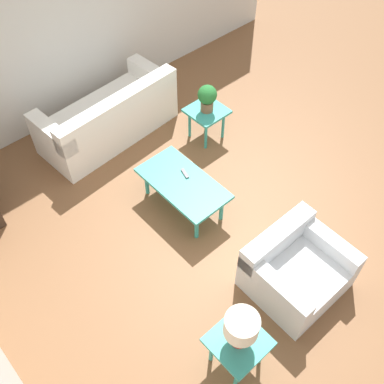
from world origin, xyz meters
The scene contains 10 objects.
ground_plane centered at (0.00, 0.00, 0.00)m, with size 14.00×14.00×0.00m, color brown.
wall_right centered at (3.06, 0.00, 1.35)m, with size 0.12×7.20×2.70m.
sofa centered at (2.18, 0.33, 0.31)m, with size 0.97×1.99×0.81m.
armchair centered at (-1.10, 0.27, 0.27)m, with size 0.89×0.98×0.67m.
coffee_table centered at (0.51, 0.43, 0.39)m, with size 1.13×0.61×0.44m.
side_table_plant centered at (1.25, -0.66, 0.41)m, with size 0.50×0.50×0.48m.
side_table_lamp centered at (-1.29, 1.35, 0.41)m, with size 0.50×0.50×0.48m.
potted_plant centered at (1.25, -0.66, 0.71)m, with size 0.26×0.26×0.39m.
table_lamp centered at (-1.29, 1.35, 0.77)m, with size 0.31×0.31×0.43m.
remote_control centered at (0.59, 0.32, 0.45)m, with size 0.16×0.08×0.02m.
Camera 1 is at (-2.17, 2.72, 4.45)m, focal length 42.00 mm.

